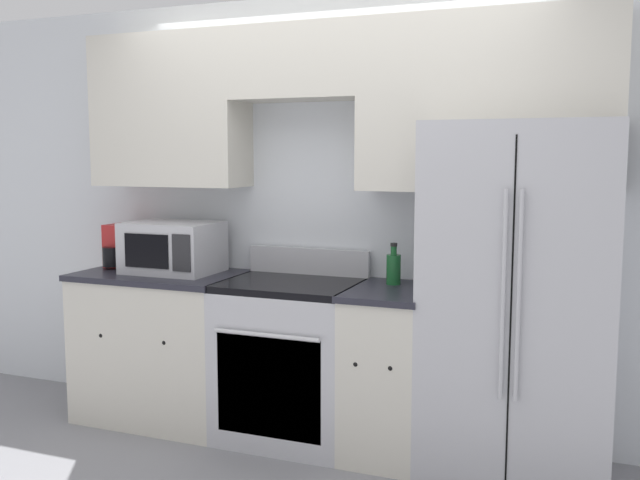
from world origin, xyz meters
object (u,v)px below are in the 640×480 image
Objects in this scene: refrigerator at (519,300)px; bottle at (394,268)px; oven_range at (291,359)px; microwave at (173,247)px.

refrigerator is 0.71m from bottle.
bottle is (0.58, 0.14, 0.55)m from oven_range.
oven_range is 0.60× the size of refrigerator.
bottle is at bearing 13.45° from oven_range.
bottle is (-0.70, 0.08, 0.11)m from refrigerator.
microwave is 1.39m from bottle.
refrigerator is (1.27, 0.06, 0.44)m from oven_range.
microwave reaches higher than oven_range.
microwave is (-2.09, -0.02, 0.18)m from refrigerator.
refrigerator reaches higher than bottle.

